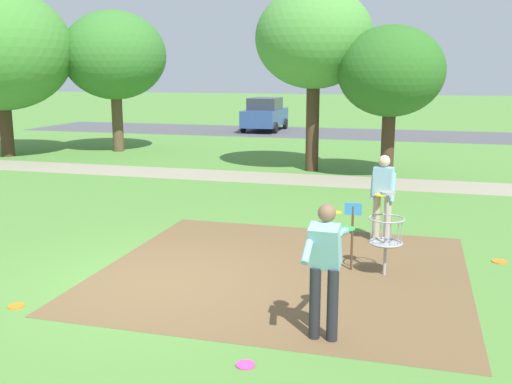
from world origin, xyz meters
name	(u,v)px	position (x,y,z in m)	size (l,w,h in m)	color
ground_plane	(157,283)	(0.00, 0.00, 0.00)	(160.00, 160.00, 0.00)	#518438
dirt_tee_pad	(284,271)	(1.79, 1.09, 0.00)	(5.93, 5.57, 0.01)	brown
disc_golf_basket	(382,230)	(3.36, 1.36, 0.75)	(0.98, 0.58, 1.39)	#9E9EA3
player_foreground_watching	(325,263)	(2.83, -1.25, 0.99)	(0.52, 1.10, 1.71)	#232328
player_throwing	(383,193)	(3.24, 3.26, 0.97)	(0.49, 0.43, 1.71)	tan
frisbee_near_basket	(16,306)	(-1.52, -1.41, 0.01)	(0.22, 0.22, 0.02)	orange
frisbee_by_tee	(336,212)	(2.07, 5.45, 0.01)	(0.24, 0.24, 0.02)	gold
frisbee_mid_grass	(246,365)	(2.09, -2.17, 0.01)	(0.22, 0.22, 0.02)	#E53D99
frisbee_far_left	(499,262)	(5.32, 2.55, 0.01)	(0.26, 0.26, 0.02)	orange
tree_near_left	(391,72)	(2.93, 10.63, 3.25)	(3.25, 3.25, 4.66)	#422D1E
tree_near_right	(0,50)	(-11.69, 11.47, 4.08)	(5.43, 5.43, 6.40)	#422D1E
tree_mid_left	(114,56)	(-8.22, 13.97, 3.90)	(4.18, 4.18, 5.70)	brown
tree_mid_center	(314,39)	(0.44, 11.25, 4.29)	(3.81, 3.81, 5.94)	#422D1E
parking_lot_strip	(344,133)	(0.00, 23.65, 0.00)	(36.00, 6.00, 0.01)	#4C4C51
parked_car_leftmost	(265,114)	(-4.52, 24.04, 0.92)	(2.03, 4.23, 1.84)	#2D4784
gravel_path	(288,179)	(0.00, 9.52, 0.00)	(40.00, 1.95, 0.00)	gray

